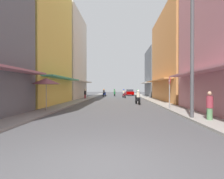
{
  "coord_description": "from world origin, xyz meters",
  "views": [
    {
      "loc": [
        0.48,
        -4.06,
        1.78
      ],
      "look_at": [
        -0.61,
        18.75,
        1.58
      ],
      "focal_mm": 28.68,
      "sensor_mm": 36.0,
      "label": 1
    }
  ],
  "objects_px": {
    "vendor_umbrella": "(46,81)",
    "motorbike_orange": "(138,95)",
    "motorbike_blue": "(104,93)",
    "motorbike_black": "(138,98)",
    "motorbike_maroon": "(124,94)",
    "motorbike_green": "(115,93)",
    "street_sign_no_entry": "(170,89)",
    "parked_car": "(130,92)",
    "pedestrian_midway": "(210,107)",
    "utility_pole": "(192,48)",
    "pedestrian_foreground": "(85,93)"
  },
  "relations": [
    {
      "from": "motorbike_black",
      "to": "street_sign_no_entry",
      "type": "distance_m",
      "value": 5.44
    },
    {
      "from": "motorbike_black",
      "to": "vendor_umbrella",
      "type": "relative_size",
      "value": 0.71
    },
    {
      "from": "motorbike_green",
      "to": "parked_car",
      "type": "bearing_deg",
      "value": 49.29
    },
    {
      "from": "pedestrian_midway",
      "to": "vendor_umbrella",
      "type": "bearing_deg",
      "value": 160.74
    },
    {
      "from": "pedestrian_foreground",
      "to": "motorbike_green",
      "type": "bearing_deg",
      "value": 67.54
    },
    {
      "from": "motorbike_black",
      "to": "pedestrian_midway",
      "type": "relative_size",
      "value": 1.12
    },
    {
      "from": "motorbike_maroon",
      "to": "utility_pole",
      "type": "height_order",
      "value": "utility_pole"
    },
    {
      "from": "motorbike_blue",
      "to": "pedestrian_foreground",
      "type": "xyz_separation_m",
      "value": [
        -2.33,
        -8.15,
        0.23
      ]
    },
    {
      "from": "utility_pole",
      "to": "motorbike_black",
      "type": "bearing_deg",
      "value": 103.21
    },
    {
      "from": "motorbike_blue",
      "to": "motorbike_orange",
      "type": "height_order",
      "value": "same"
    },
    {
      "from": "motorbike_black",
      "to": "pedestrian_foreground",
      "type": "distance_m",
      "value": 11.76
    },
    {
      "from": "pedestrian_foreground",
      "to": "pedestrian_midway",
      "type": "bearing_deg",
      "value": -61.38
    },
    {
      "from": "parked_car",
      "to": "vendor_umbrella",
      "type": "xyz_separation_m",
      "value": [
        -7.74,
        -30.0,
        1.55
      ]
    },
    {
      "from": "vendor_umbrella",
      "to": "parked_car",
      "type": "bearing_deg",
      "value": 75.54
    },
    {
      "from": "pedestrian_foreground",
      "to": "street_sign_no_entry",
      "type": "distance_m",
      "value": 16.95
    },
    {
      "from": "parked_car",
      "to": "utility_pole",
      "type": "distance_m",
      "value": 33.06
    },
    {
      "from": "pedestrian_midway",
      "to": "motorbike_orange",
      "type": "bearing_deg",
      "value": 97.14
    },
    {
      "from": "motorbike_black",
      "to": "motorbike_green",
      "type": "relative_size",
      "value": 0.99
    },
    {
      "from": "parked_car",
      "to": "vendor_umbrella",
      "type": "height_order",
      "value": "vendor_umbrella"
    },
    {
      "from": "motorbike_blue",
      "to": "motorbike_black",
      "type": "bearing_deg",
      "value": -73.12
    },
    {
      "from": "street_sign_no_entry",
      "to": "utility_pole",
      "type": "bearing_deg",
      "value": -88.65
    },
    {
      "from": "motorbike_blue",
      "to": "pedestrian_foreground",
      "type": "height_order",
      "value": "pedestrian_foreground"
    },
    {
      "from": "pedestrian_midway",
      "to": "utility_pole",
      "type": "bearing_deg",
      "value": 131.25
    },
    {
      "from": "motorbike_blue",
      "to": "street_sign_no_entry",
      "type": "distance_m",
      "value": 23.29
    },
    {
      "from": "motorbike_orange",
      "to": "pedestrian_midway",
      "type": "distance_m",
      "value": 16.87
    },
    {
      "from": "pedestrian_foreground",
      "to": "street_sign_no_entry",
      "type": "xyz_separation_m",
      "value": [
        9.6,
        -13.95,
        0.78
      ]
    },
    {
      "from": "motorbike_green",
      "to": "utility_pole",
      "type": "relative_size",
      "value": 0.23
    },
    {
      "from": "motorbike_maroon",
      "to": "pedestrian_midway",
      "type": "height_order",
      "value": "pedestrian_midway"
    },
    {
      "from": "motorbike_black",
      "to": "pedestrian_foreground",
      "type": "height_order",
      "value": "pedestrian_foreground"
    },
    {
      "from": "parked_car",
      "to": "motorbike_green",
      "type": "bearing_deg",
      "value": -130.71
    },
    {
      "from": "motorbike_maroon",
      "to": "motorbike_orange",
      "type": "distance_m",
      "value": 6.13
    },
    {
      "from": "pedestrian_midway",
      "to": "utility_pole",
      "type": "relative_size",
      "value": 0.21
    },
    {
      "from": "motorbike_maroon",
      "to": "parked_car",
      "type": "height_order",
      "value": "motorbike_maroon"
    },
    {
      "from": "pedestrian_foreground",
      "to": "utility_pole",
      "type": "distance_m",
      "value": 20.85
    },
    {
      "from": "pedestrian_midway",
      "to": "utility_pole",
      "type": "distance_m",
      "value": 3.33
    },
    {
      "from": "motorbike_blue",
      "to": "motorbike_maroon",
      "type": "height_order",
      "value": "same"
    },
    {
      "from": "motorbike_maroon",
      "to": "vendor_umbrella",
      "type": "bearing_deg",
      "value": -107.97
    },
    {
      "from": "vendor_umbrella",
      "to": "motorbike_orange",
      "type": "bearing_deg",
      "value": 58.49
    },
    {
      "from": "motorbike_maroon",
      "to": "motorbike_green",
      "type": "bearing_deg",
      "value": 105.63
    },
    {
      "from": "motorbike_blue",
      "to": "parked_car",
      "type": "xyz_separation_m",
      "value": [
        5.54,
        6.5,
        0.04
      ]
    },
    {
      "from": "motorbike_maroon",
      "to": "pedestrian_foreground",
      "type": "distance_m",
      "value": 7.29
    },
    {
      "from": "parked_car",
      "to": "street_sign_no_entry",
      "type": "distance_m",
      "value": 28.67
    },
    {
      "from": "motorbike_black",
      "to": "motorbike_maroon",
      "type": "xyz_separation_m",
      "value": [
        -1.24,
        12.68,
        0.0
      ]
    },
    {
      "from": "street_sign_no_entry",
      "to": "vendor_umbrella",
      "type": "bearing_deg",
      "value": -171.56
    },
    {
      "from": "motorbike_orange",
      "to": "pedestrian_midway",
      "type": "relative_size",
      "value": 1.1
    },
    {
      "from": "motorbike_orange",
      "to": "utility_pole",
      "type": "distance_m",
      "value": 16.43
    },
    {
      "from": "motorbike_maroon",
      "to": "pedestrian_foreground",
      "type": "bearing_deg",
      "value": -149.93
    },
    {
      "from": "motorbike_black",
      "to": "motorbike_blue",
      "type": "relative_size",
      "value": 1.01
    },
    {
      "from": "motorbike_maroon",
      "to": "motorbike_black",
      "type": "bearing_deg",
      "value": -84.43
    },
    {
      "from": "motorbike_orange",
      "to": "vendor_umbrella",
      "type": "bearing_deg",
      "value": -121.51
    }
  ]
}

